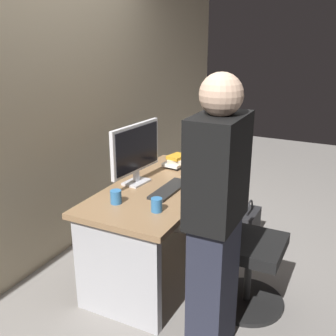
{
  "coord_description": "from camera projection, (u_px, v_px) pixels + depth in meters",
  "views": [
    {
      "loc": [
        -2.49,
        -1.29,
        1.83
      ],
      "look_at": [
        0.0,
        -0.05,
        0.87
      ],
      "focal_mm": 43.27,
      "sensor_mm": 36.0,
      "label": 1
    }
  ],
  "objects": [
    {
      "name": "ground_plane",
      "position": [
        162.0,
        269.0,
        3.25
      ],
      "size": [
        9.0,
        9.0,
        0.0
      ],
      "primitive_type": "plane",
      "color": "gray"
    },
    {
      "name": "wall_back",
      "position": [
        54.0,
        73.0,
        3.16
      ],
      "size": [
        6.4,
        0.1,
        3.0
      ],
      "primitive_type": "cube",
      "color": "tan",
      "rests_on": "ground"
    },
    {
      "name": "desk",
      "position": [
        162.0,
        213.0,
        3.09
      ],
      "size": [
        1.41,
        0.71,
        0.72
      ],
      "color": "#93704C",
      "rests_on": "ground"
    },
    {
      "name": "office_chair",
      "position": [
        242.0,
        247.0,
        2.74
      ],
      "size": [
        0.52,
        0.52,
        0.94
      ],
      "color": "black",
      "rests_on": "ground"
    },
    {
      "name": "person_at_desk",
      "position": [
        216.0,
        222.0,
        2.19
      ],
      "size": [
        0.4,
        0.24,
        1.64
      ],
      "color": "#262838",
      "rests_on": "ground"
    },
    {
      "name": "monitor",
      "position": [
        136.0,
        151.0,
        2.99
      ],
      "size": [
        0.54,
        0.16,
        0.46
      ],
      "color": "silver",
      "rests_on": "desk"
    },
    {
      "name": "keyboard",
      "position": [
        169.0,
        189.0,
        2.93
      ],
      "size": [
        0.43,
        0.14,
        0.02
      ],
      "primitive_type": "cube",
      "rotation": [
        0.0,
        0.0,
        -0.02
      ],
      "color": "#262626",
      "rests_on": "desk"
    },
    {
      "name": "mouse",
      "position": [
        187.0,
        177.0,
        3.15
      ],
      "size": [
        0.06,
        0.1,
        0.03
      ],
      "primitive_type": "ellipsoid",
      "color": "white",
      "rests_on": "desk"
    },
    {
      "name": "cup_near_keyboard",
      "position": [
        157.0,
        205.0,
        2.58
      ],
      "size": [
        0.07,
        0.07,
        0.09
      ],
      "primitive_type": "cylinder",
      "color": "#3372B2",
      "rests_on": "desk"
    },
    {
      "name": "cup_by_monitor",
      "position": [
        116.0,
        197.0,
        2.7
      ],
      "size": [
        0.08,
        0.08,
        0.09
      ],
      "primitive_type": "cylinder",
      "color": "#3372B2",
      "rests_on": "desk"
    },
    {
      "name": "book_stack",
      "position": [
        177.0,
        161.0,
        3.41
      ],
      "size": [
        0.21,
        0.19,
        0.11
      ],
      "color": "black",
      "rests_on": "desk"
    },
    {
      "name": "cell_phone",
      "position": [
        206.0,
        170.0,
        3.35
      ],
      "size": [
        0.1,
        0.16,
        0.01
      ],
      "primitive_type": "cube",
      "rotation": [
        0.0,
        0.0,
        -0.24
      ],
      "color": "black",
      "rests_on": "desk"
    },
    {
      "name": "handbag",
      "position": [
        249.0,
        225.0,
        3.7
      ],
      "size": [
        0.34,
        0.14,
        0.38
      ],
      "color": "#262628",
      "rests_on": "ground"
    }
  ]
}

